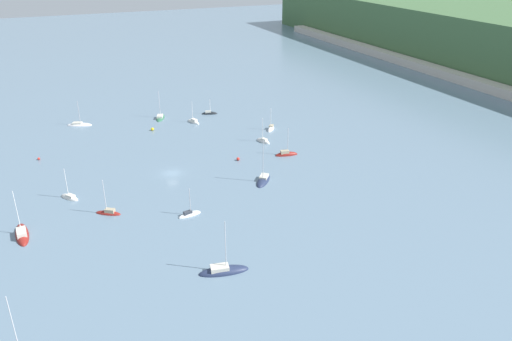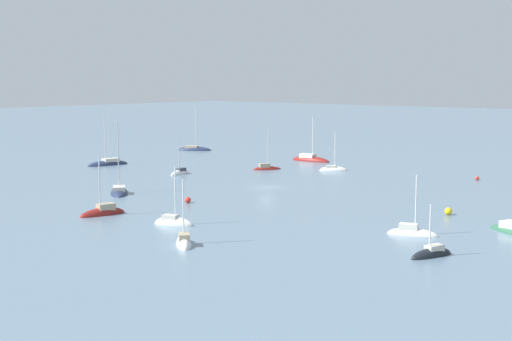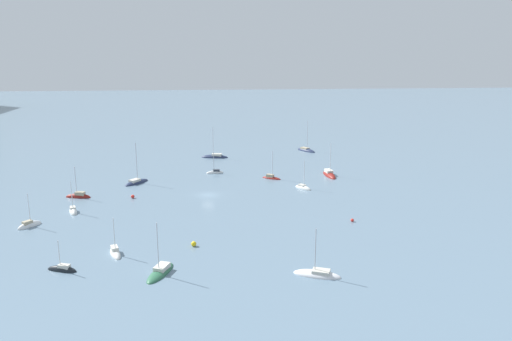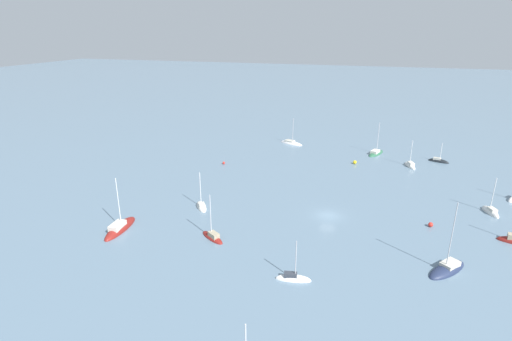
# 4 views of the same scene
# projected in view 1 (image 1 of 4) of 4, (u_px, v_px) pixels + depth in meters

# --- Properties ---
(ground_plane) EXTENTS (600.00, 600.00, 0.00)m
(ground_plane) POSITION_uv_depth(u_px,v_px,m) (172.00, 173.00, 116.14)
(ground_plane) COLOR slate
(sailboat_0) EXTENTS (8.69, 2.85, 9.88)m
(sailboat_0) POSITION_uv_depth(u_px,v_px,m) (22.00, 235.00, 91.60)
(sailboat_0) COLOR maroon
(sailboat_0) RESTS_ON ground_plane
(sailboat_1) EXTENTS (4.93, 4.16, 7.58)m
(sailboat_1) POSITION_uv_depth(u_px,v_px,m) (70.00, 198.00, 104.87)
(sailboat_1) COLOR white
(sailboat_1) RESTS_ON ground_plane
(sailboat_2) EXTENTS (2.03, 4.91, 6.65)m
(sailboat_2) POSITION_uv_depth(u_px,v_px,m) (190.00, 215.00, 98.25)
(sailboat_2) COLOR white
(sailboat_2) RESTS_ON ground_plane
(sailboat_3) EXTENTS (2.77, 5.05, 5.66)m
(sailboat_3) POSITION_uv_depth(u_px,v_px,m) (209.00, 114.00, 156.08)
(sailboat_3) COLOR black
(sailboat_3) RESTS_ON ground_plane
(sailboat_4) EXTENTS (4.05, 8.60, 10.34)m
(sailboat_4) POSITION_uv_depth(u_px,v_px,m) (223.00, 271.00, 81.48)
(sailboat_4) COLOR #232D4C
(sailboat_4) RESTS_ON ground_plane
(sailboat_5) EXTENTS (4.99, 3.02, 7.55)m
(sailboat_5) POSITION_uv_depth(u_px,v_px,m) (263.00, 142.00, 134.36)
(sailboat_5) COLOR white
(sailboat_5) RESTS_ON ground_plane
(sailboat_6) EXTENTS (4.15, 5.21, 7.94)m
(sailboat_6) POSITION_uv_depth(u_px,v_px,m) (108.00, 213.00, 98.85)
(sailboat_6) COLOR maroon
(sailboat_6) RESTS_ON ground_plane
(sailboat_7) EXTENTS (7.91, 4.93, 8.89)m
(sailboat_7) POSITION_uv_depth(u_px,v_px,m) (160.00, 118.00, 152.55)
(sailboat_7) COLOR #2D6647
(sailboat_7) RESTS_ON ground_plane
(sailboat_8) EXTENTS (4.66, 4.24, 7.46)m
(sailboat_8) POSITION_uv_depth(u_px,v_px,m) (271.00, 129.00, 143.22)
(sailboat_8) COLOR white
(sailboat_8) RESTS_ON ground_plane
(sailboat_9) EXTENTS (5.49, 3.23, 7.12)m
(sailboat_9) POSITION_uv_depth(u_px,v_px,m) (194.00, 122.00, 148.80)
(sailboat_9) COLOR white
(sailboat_9) RESTS_ON ground_plane
(sailboat_10) EXTENTS (7.32, 6.52, 11.12)m
(sailboat_10) POSITION_uv_depth(u_px,v_px,m) (263.00, 180.00, 112.46)
(sailboat_10) COLOR #232D4C
(sailboat_10) RESTS_ON ground_plane
(sailboat_11) EXTENTS (2.72, 6.04, 8.08)m
(sailboat_11) POSITION_uv_depth(u_px,v_px,m) (286.00, 155.00, 125.99)
(sailboat_11) COLOR maroon
(sailboat_11) RESTS_ON ground_plane
(sailboat_12) EXTENTS (4.98, 7.61, 8.12)m
(sailboat_12) POSITION_uv_depth(u_px,v_px,m) (79.00, 125.00, 146.47)
(sailboat_12) COLOR silver
(sailboat_12) RESTS_ON ground_plane
(mooring_buoy_0) EXTENTS (0.90, 0.90, 0.90)m
(mooring_buoy_0) POSITION_uv_depth(u_px,v_px,m) (152.00, 129.00, 142.25)
(mooring_buoy_0) COLOR yellow
(mooring_buoy_0) RESTS_ON ground_plane
(mooring_buoy_1) EXTENTS (0.64, 0.64, 0.64)m
(mooring_buoy_1) POSITION_uv_depth(u_px,v_px,m) (39.00, 159.00, 123.17)
(mooring_buoy_1) COLOR red
(mooring_buoy_1) RESTS_ON ground_plane
(mooring_buoy_2) EXTENTS (0.80, 0.80, 0.80)m
(mooring_buoy_2) POSITION_uv_depth(u_px,v_px,m) (238.00, 159.00, 122.85)
(mooring_buoy_2) COLOR red
(mooring_buoy_2) RESTS_ON ground_plane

